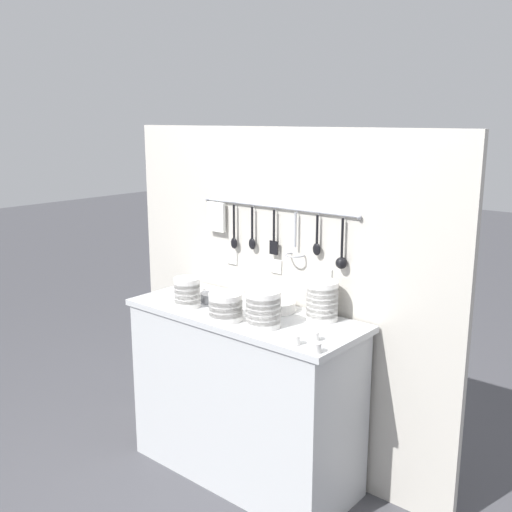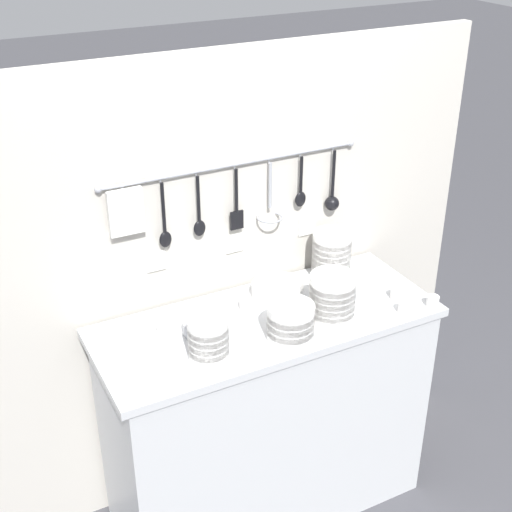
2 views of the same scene
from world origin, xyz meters
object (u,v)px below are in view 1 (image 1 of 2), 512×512
(plate_stack, at_px, (276,306))
(cup_edge_far, at_px, (316,348))
(bowl_stack_tall_left, at_px, (226,307))
(bowl_stack_nested_right, at_px, (322,301))
(steel_mixing_bowl, at_px, (213,297))
(cup_centre, at_px, (202,291))
(cup_front_left, at_px, (249,302))
(cup_mid_row, at_px, (314,336))
(cup_by_caddy, at_px, (295,340))
(bowl_stack_back_corner, at_px, (187,292))
(bowl_stack_wide_centre, at_px, (263,309))
(cup_edge_near, at_px, (188,284))
(cup_back_right, at_px, (190,289))
(cup_beside_plates, at_px, (183,292))

(plate_stack, height_order, cup_edge_far, plate_stack)
(bowl_stack_tall_left, bearing_deg, bowl_stack_nested_right, 40.14)
(steel_mixing_bowl, distance_m, cup_centre, 0.13)
(cup_front_left, relative_size, cup_mid_row, 1.00)
(plate_stack, distance_m, cup_by_caddy, 0.46)
(steel_mixing_bowl, relative_size, cup_mid_row, 2.88)
(cup_by_caddy, bearing_deg, bowl_stack_back_corner, 174.43)
(cup_mid_row, bearing_deg, bowl_stack_wide_centre, 179.77)
(cup_edge_far, height_order, cup_edge_near, same)
(bowl_stack_back_corner, distance_m, bowl_stack_nested_right, 0.69)
(steel_mixing_bowl, bearing_deg, bowl_stack_nested_right, 11.52)
(bowl_stack_nested_right, bearing_deg, bowl_stack_wide_centre, -122.08)
(bowl_stack_nested_right, height_order, cup_edge_near, bowl_stack_nested_right)
(bowl_stack_wide_centre, xyz_separation_m, cup_mid_row, (0.28, -0.00, -0.06))
(cup_by_caddy, bearing_deg, cup_back_right, 164.79)
(plate_stack, height_order, cup_mid_row, plate_stack)
(cup_back_right, bearing_deg, cup_front_left, 4.99)
(bowl_stack_back_corner, height_order, plate_stack, bowl_stack_back_corner)
(steel_mixing_bowl, xyz_separation_m, cup_front_left, (0.20, 0.06, -0.00))
(bowl_stack_wide_centre, relative_size, cup_mid_row, 3.80)
(bowl_stack_nested_right, bearing_deg, cup_back_right, -173.11)
(steel_mixing_bowl, height_order, cup_centre, steel_mixing_bowl)
(steel_mixing_bowl, xyz_separation_m, cup_back_right, (-0.20, 0.03, -0.00))
(bowl_stack_nested_right, relative_size, cup_front_left, 4.24)
(bowl_stack_tall_left, height_order, cup_front_left, bowl_stack_tall_left)
(cup_centre, height_order, cup_edge_near, same)
(bowl_stack_nested_right, bearing_deg, steel_mixing_bowl, -168.48)
(cup_front_left, relative_size, cup_edge_far, 1.00)
(bowl_stack_back_corner, distance_m, cup_mid_row, 0.76)
(bowl_stack_tall_left, height_order, cup_mid_row, bowl_stack_tall_left)
(cup_by_caddy, xyz_separation_m, cup_edge_near, (-0.98, 0.31, 0.00))
(bowl_stack_tall_left, height_order, bowl_stack_nested_right, bowl_stack_nested_right)
(plate_stack, bearing_deg, steel_mixing_bowl, -165.31)
(bowl_stack_back_corner, bearing_deg, bowl_stack_tall_left, -5.08)
(bowl_stack_wide_centre, bearing_deg, bowl_stack_back_corner, -177.61)
(cup_beside_plates, bearing_deg, cup_front_left, 13.91)
(cup_beside_plates, relative_size, cup_centre, 1.00)
(cup_centre, bearing_deg, cup_mid_row, -11.23)
(cup_beside_plates, height_order, cup_edge_near, same)
(cup_centre, xyz_separation_m, cup_by_caddy, (0.81, -0.26, 0.00))
(cup_beside_plates, relative_size, cup_by_caddy, 1.00)
(bowl_stack_tall_left, xyz_separation_m, cup_front_left, (-0.05, 0.23, -0.04))
(steel_mixing_bowl, height_order, cup_by_caddy, steel_mixing_bowl)
(bowl_stack_back_corner, height_order, cup_mid_row, bowl_stack_back_corner)
(cup_back_right, distance_m, cup_by_caddy, 0.92)
(cup_front_left, bearing_deg, cup_centre, -176.70)
(cup_centre, bearing_deg, plate_stack, 5.99)
(cup_front_left, bearing_deg, plate_stack, 11.70)
(bowl_stack_tall_left, relative_size, cup_back_right, 3.60)
(bowl_stack_back_corner, xyz_separation_m, steel_mixing_bowl, (0.04, 0.14, -0.05))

